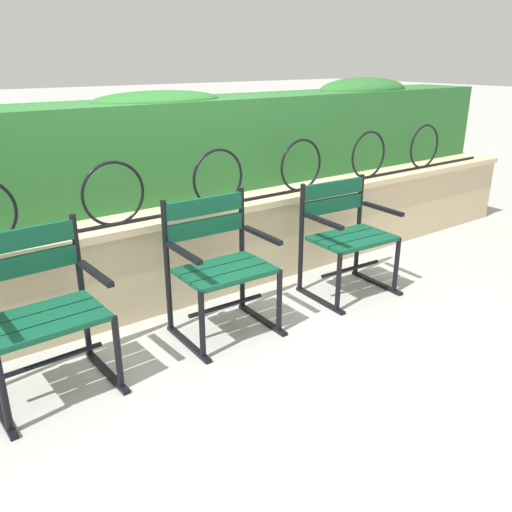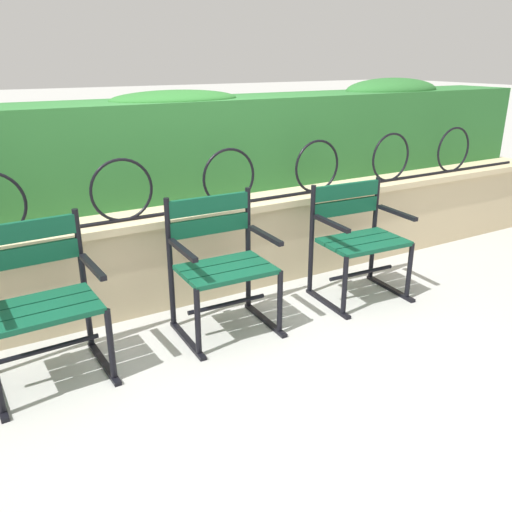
# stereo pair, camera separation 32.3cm
# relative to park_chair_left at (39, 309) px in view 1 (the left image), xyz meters

# --- Properties ---
(ground_plane) EXTENTS (60.00, 60.00, 0.00)m
(ground_plane) POSITION_rel_park_chair_left_xyz_m (1.24, -0.31, -0.47)
(ground_plane) COLOR #ADADA8
(stone_wall) EXTENTS (7.38, 0.41, 0.67)m
(stone_wall) POSITION_rel_park_chair_left_xyz_m (1.24, 0.58, -0.13)
(stone_wall) COLOR #C6B289
(stone_wall) RESTS_ON ground
(iron_arch_fence) EXTENTS (6.84, 0.02, 0.42)m
(iron_arch_fence) POSITION_rel_park_chair_left_xyz_m (1.07, 0.51, 0.39)
(iron_arch_fence) COLOR black
(iron_arch_fence) RESTS_ON stone_wall
(hedge_row) EXTENTS (7.23, 0.64, 0.83)m
(hedge_row) POSITION_rel_park_chair_left_xyz_m (1.27, 1.08, 0.59)
(hedge_row) COLOR #2D7033
(hedge_row) RESTS_ON stone_wall
(park_chair_left) EXTENTS (0.63, 0.54, 0.89)m
(park_chair_left) POSITION_rel_park_chair_left_xyz_m (0.00, 0.00, 0.00)
(park_chair_left) COLOR #0F4C33
(park_chair_left) RESTS_ON ground
(park_chair_centre) EXTENTS (0.62, 0.54, 0.88)m
(park_chair_centre) POSITION_rel_park_chair_left_xyz_m (1.10, 0.00, -0.00)
(park_chair_centre) COLOR #0F4C33
(park_chair_centre) RESTS_ON ground
(park_chair_right) EXTENTS (0.65, 0.55, 0.84)m
(park_chair_right) POSITION_rel_park_chair_left_xyz_m (2.21, -0.03, -0.01)
(park_chair_right) COLOR #0F4C33
(park_chair_right) RESTS_ON ground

